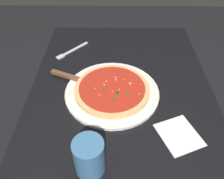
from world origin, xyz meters
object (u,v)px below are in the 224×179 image
(serving_plate, at_px, (112,92))
(napkin_folded_right, at_px, (179,135))
(pizza, at_px, (112,89))
(pizza_server, at_px, (74,78))
(fork, at_px, (71,51))
(cup_tall_drink, at_px, (89,157))

(serving_plate, relative_size, napkin_folded_right, 2.68)
(pizza, bearing_deg, pizza_server, 66.72)
(fork, bearing_deg, serving_plate, -144.77)
(cup_tall_drink, bearing_deg, serving_plate, -10.63)
(serving_plate, bearing_deg, pizza_server, 66.72)
(pizza_server, distance_m, napkin_folded_right, 0.46)
(pizza_server, bearing_deg, cup_tall_drink, -165.57)
(pizza, xyz_separation_m, napkin_folded_right, (-0.19, -0.22, -0.02))
(pizza_server, height_order, cup_tall_drink, cup_tall_drink)
(pizza, height_order, cup_tall_drink, cup_tall_drink)
(cup_tall_drink, relative_size, fork, 0.80)
(pizza_server, relative_size, fork, 1.46)
(serving_plate, xyz_separation_m, pizza_server, (0.07, 0.16, 0.01))
(pizza, bearing_deg, napkin_folded_right, -131.10)
(napkin_folded_right, bearing_deg, fork, 41.50)
(pizza, relative_size, napkin_folded_right, 2.13)
(pizza_server, bearing_deg, serving_plate, -113.28)
(cup_tall_drink, distance_m, fork, 0.61)
(cup_tall_drink, bearing_deg, pizza_server, 14.43)
(pizza_server, relative_size, cup_tall_drink, 1.84)
(pizza, bearing_deg, cup_tall_drink, 169.36)
(serving_plate, height_order, pizza, pizza)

